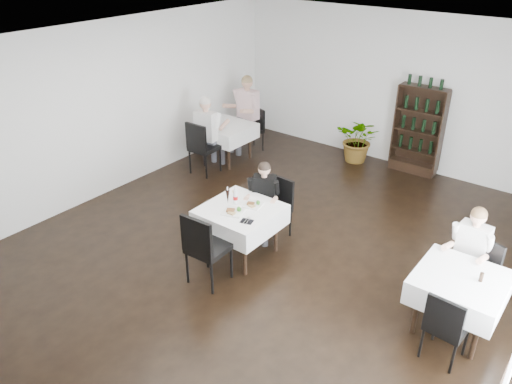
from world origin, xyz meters
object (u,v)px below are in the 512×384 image
(wine_shelf, at_px, (418,131))
(main_table, at_px, (241,217))
(diner_main, at_px, (263,195))
(potted_tree, at_px, (359,140))

(wine_shelf, relative_size, main_table, 1.70)
(main_table, relative_size, diner_main, 0.82)
(wine_shelf, bearing_deg, potted_tree, -168.74)
(wine_shelf, distance_m, diner_main, 3.86)
(main_table, distance_m, diner_main, 0.58)
(wine_shelf, bearing_deg, diner_main, -103.81)
(main_table, relative_size, potted_tree, 1.08)
(main_table, distance_m, potted_tree, 4.10)
(diner_main, bearing_deg, wine_shelf, 76.19)
(main_table, xyz_separation_m, diner_main, (-0.02, 0.57, 0.11))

